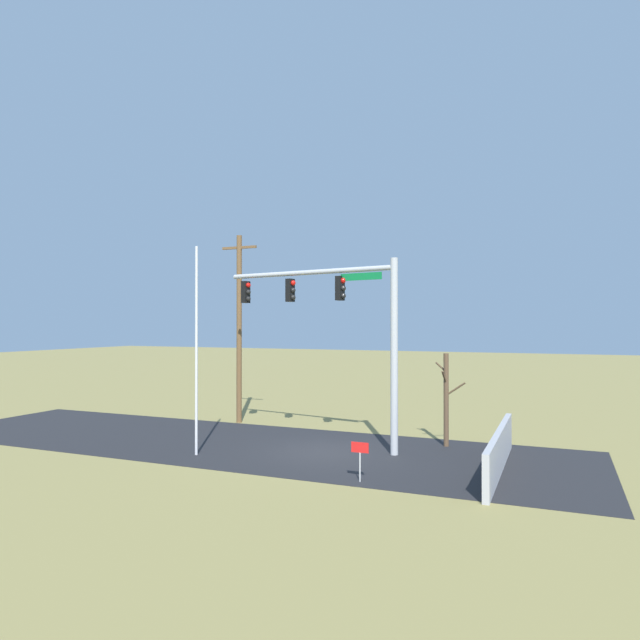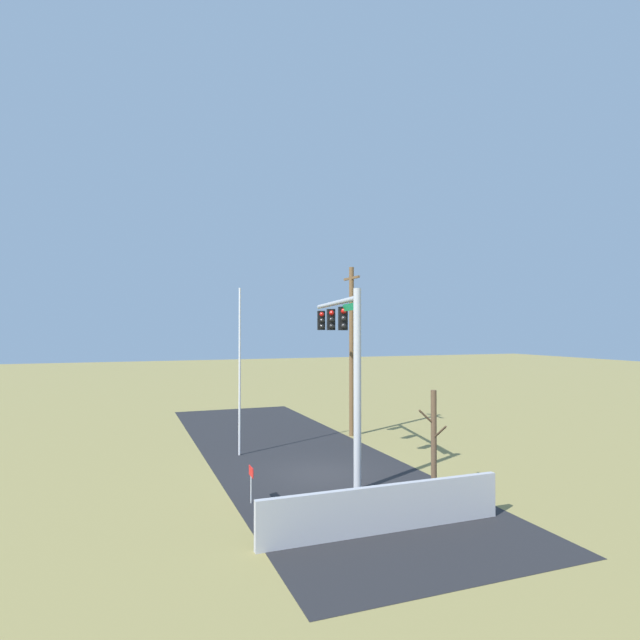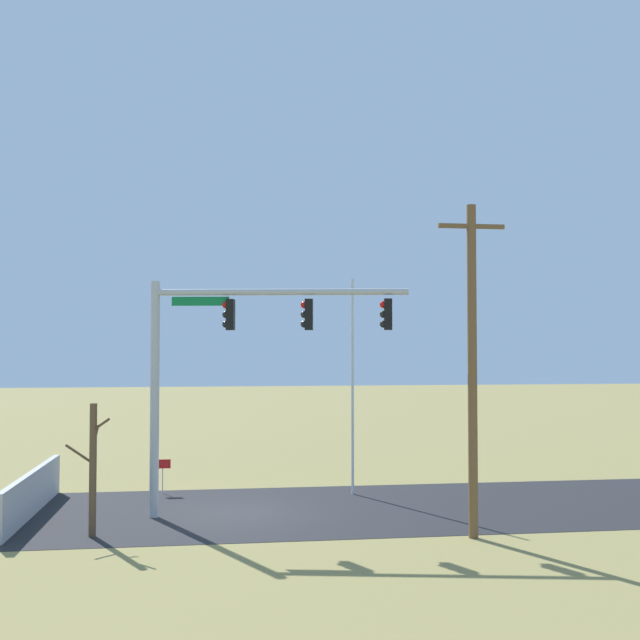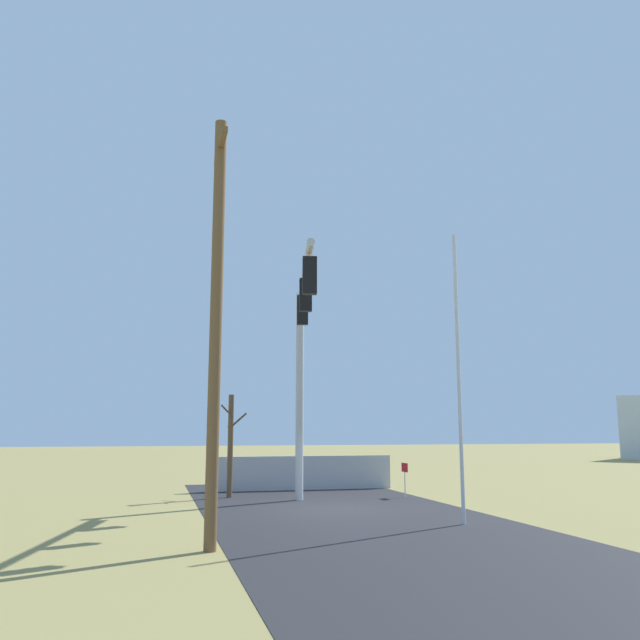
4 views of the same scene
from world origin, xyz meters
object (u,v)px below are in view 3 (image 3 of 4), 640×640
object	(u,v)px
flagpole	(353,386)
utility_pole	(472,364)
open_sign	(163,468)
bare_tree	(93,468)
signal_mast	(229,347)

from	to	relation	value
flagpole	utility_pole	bearing A→B (deg)	108.03
utility_pole	flagpole	bearing A→B (deg)	-71.97
open_sign	bare_tree	bearing A→B (deg)	76.20
signal_mast	bare_tree	xyz separation A→B (m)	(3.79, 1.82, -3.34)
signal_mast	open_sign	xyz separation A→B (m)	(2.27, -4.33, -4.34)
signal_mast	utility_pole	bearing A→B (deg)	153.06
utility_pole	bare_tree	distance (m)	10.93
flagpole	utility_pole	distance (m)	7.06
flagpole	utility_pole	size ratio (longest dim) A/B	0.84
flagpole	bare_tree	distance (m)	9.90
signal_mast	bare_tree	size ratio (longest dim) A/B	2.14
bare_tree	open_sign	bearing A→B (deg)	-103.80
flagpole	open_sign	distance (m)	7.44
flagpole	signal_mast	bearing A→B (deg)	36.33
bare_tree	open_sign	xyz separation A→B (m)	(-1.51, -6.15, -1.00)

